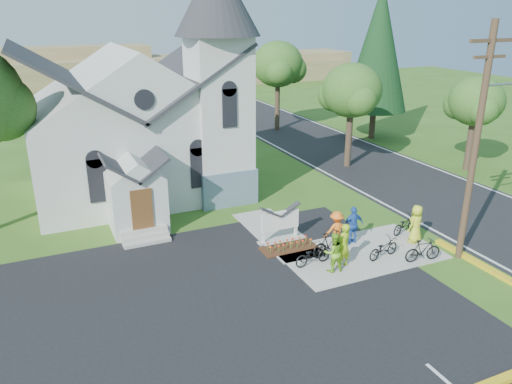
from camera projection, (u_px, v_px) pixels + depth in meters
name	position (u px, v px, depth m)	size (l,w,h in m)	color
ground	(338.00, 266.00, 21.34)	(120.00, 120.00, 0.00)	#365B1A
parking_lot	(196.00, 332.00, 16.93)	(20.00, 16.00, 0.02)	black
road	(341.00, 153.00, 38.03)	(8.00, 90.00, 0.02)	black
sidewalk	(361.00, 254.00, 22.34)	(7.00, 4.00, 0.05)	gray
church	(139.00, 105.00, 28.12)	(12.35, 12.00, 13.00)	silver
church_sign	(280.00, 221.00, 23.27)	(2.20, 0.40, 1.70)	gray
flower_bed	(288.00, 248.00, 22.84)	(2.60, 1.10, 0.07)	#3A210F
utility_pole	(478.00, 138.00, 20.25)	(3.45, 0.28, 10.00)	#402B20
tree_road_near	(352.00, 91.00, 33.09)	(4.00, 4.00, 7.05)	#3D2B21
tree_road_mid	(278.00, 65.00, 43.36)	(4.40, 4.40, 7.80)	#3D2B21
tree_road_far	(476.00, 102.00, 32.55)	(3.60, 3.60, 6.30)	#3D2B21
conifer	(379.00, 48.00, 39.97)	(5.20, 5.20, 12.40)	#3D2B21
distant_hills	(139.00, 71.00, 70.12)	(61.00, 10.00, 5.60)	#7B6344
cyclist_0	(344.00, 245.00, 20.86)	(0.71, 0.47, 1.96)	#95BE16
bike_0	(313.00, 255.00, 21.18)	(0.60, 1.73, 0.91)	black
cyclist_1	(333.00, 252.00, 20.54)	(0.83, 0.65, 1.71)	#79BC23
bike_1	(330.00, 243.00, 21.97)	(0.53, 1.89, 1.13)	black
cyclist_2	(353.00, 225.00, 23.01)	(1.06, 0.44, 1.81)	blue
bike_2	(383.00, 248.00, 21.77)	(0.60, 1.71, 0.90)	black
cyclist_3	(336.00, 230.00, 22.52)	(1.15, 0.66, 1.78)	orange
bike_3	(423.00, 250.00, 21.46)	(0.48, 1.69, 1.02)	black
cyclist_4	(416.00, 224.00, 23.10)	(0.89, 0.58, 1.83)	#C4D427
bike_4	(405.00, 224.00, 24.20)	(0.60, 1.73, 0.91)	black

